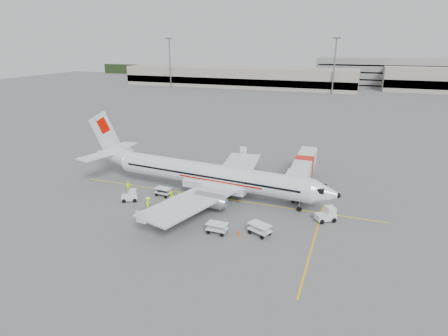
# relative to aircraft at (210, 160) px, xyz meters

# --- Properties ---
(ground) EXTENTS (360.00, 360.00, 0.00)m
(ground) POSITION_rel_aircraft_xyz_m (1.49, -0.61, -5.21)
(ground) COLOR #56595B
(stripe_lead) EXTENTS (44.00, 0.20, 0.01)m
(stripe_lead) POSITION_rel_aircraft_xyz_m (1.49, -0.61, -5.20)
(stripe_lead) COLOR yellow
(stripe_lead) RESTS_ON ground
(stripe_cross) EXTENTS (0.20, 20.00, 0.01)m
(stripe_cross) POSITION_rel_aircraft_xyz_m (15.49, -8.61, -5.20)
(stripe_cross) COLOR yellow
(stripe_cross) RESTS_ON ground
(terminal_west) EXTENTS (110.00, 22.00, 9.00)m
(terminal_west) POSITION_rel_aircraft_xyz_m (-38.51, 129.39, -0.71)
(terminal_west) COLOR gray
(terminal_west) RESTS_ON ground
(parking_garage) EXTENTS (62.00, 24.00, 14.00)m
(parking_garage) POSITION_rel_aircraft_xyz_m (26.49, 159.39, 1.79)
(parking_garage) COLOR slate
(parking_garage) RESTS_ON ground
(treeline) EXTENTS (300.00, 3.00, 6.00)m
(treeline) POSITION_rel_aircraft_xyz_m (1.49, 174.39, -2.21)
(treeline) COLOR black
(treeline) RESTS_ON ground
(mast_west) EXTENTS (3.20, 1.20, 22.00)m
(mast_west) POSITION_rel_aircraft_xyz_m (-68.51, 117.39, 5.79)
(mast_west) COLOR slate
(mast_west) RESTS_ON ground
(mast_center) EXTENTS (3.20, 1.20, 22.00)m
(mast_center) POSITION_rel_aircraft_xyz_m (6.49, 117.39, 5.79)
(mast_center) COLOR slate
(mast_center) RESTS_ON ground
(aircraft) EXTENTS (40.22, 32.78, 10.42)m
(aircraft) POSITION_rel_aircraft_xyz_m (0.00, 0.00, 0.00)
(aircraft) COLOR white
(aircraft) RESTS_ON ground
(jet_bridge) EXTENTS (3.69, 17.48, 4.57)m
(jet_bridge) POSITION_rel_aircraft_xyz_m (11.76, 7.78, -2.92)
(jet_bridge) COLOR silver
(jet_bridge) RESTS_ON ground
(belt_loader) EXTENTS (4.85, 1.85, 2.62)m
(belt_loader) POSITION_rel_aircraft_xyz_m (-2.83, -9.64, -3.90)
(belt_loader) COLOR silver
(belt_loader) RESTS_ON ground
(tug_fore) EXTENTS (2.72, 2.47, 1.83)m
(tug_fore) POSITION_rel_aircraft_xyz_m (16.15, -2.69, -4.29)
(tug_fore) COLOR silver
(tug_fore) RESTS_ON ground
(tug_mid) EXTENTS (2.11, 1.37, 1.53)m
(tug_mid) POSITION_rel_aircraft_xyz_m (-0.50, -6.29, -4.44)
(tug_mid) COLOR silver
(tug_mid) RESTS_ON ground
(tug_aft) EXTENTS (2.44, 2.03, 1.64)m
(tug_aft) POSITION_rel_aircraft_xyz_m (-9.66, -5.74, -4.39)
(tug_aft) COLOR silver
(tug_aft) RESTS_ON ground
(cart_loaded_a) EXTENTS (2.71, 2.22, 1.23)m
(cart_loaded_a) POSITION_rel_aircraft_xyz_m (-0.94, -5.10, -4.60)
(cart_loaded_a) COLOR silver
(cart_loaded_a) RESTS_ON ground
(cart_loaded_b) EXTENTS (2.43, 1.60, 1.19)m
(cart_loaded_b) POSITION_rel_aircraft_xyz_m (-6.20, -2.61, -4.61)
(cart_loaded_b) COLOR silver
(cart_loaded_b) RESTS_ON ground
(cart_empty_a) EXTENTS (2.40, 1.44, 1.24)m
(cart_empty_a) POSITION_rel_aircraft_xyz_m (4.88, -10.10, -4.59)
(cart_empty_a) COLOR silver
(cart_empty_a) RESTS_ON ground
(cart_empty_b) EXTENTS (2.94, 2.42, 1.33)m
(cart_empty_b) POSITION_rel_aircraft_xyz_m (9.52, -8.77, -4.54)
(cart_empty_b) COLOR silver
(cart_empty_b) RESTS_ON ground
(cone_nose) EXTENTS (0.33, 0.33, 0.54)m
(cone_nose) POSITION_rel_aircraft_xyz_m (16.26, 0.63, -4.94)
(cone_nose) COLOR #EA4D04
(cone_nose) RESTS_ON ground
(cone_port) EXTENTS (0.38, 0.38, 0.61)m
(cone_port) POSITION_rel_aircraft_xyz_m (4.12, 10.95, -4.90)
(cone_port) COLOR #EA4D04
(cone_port) RESTS_ON ground
(cone_stbd) EXTENTS (0.41, 0.41, 0.66)m
(cone_stbd) POSITION_rel_aircraft_xyz_m (7.32, -9.58, -4.88)
(cone_stbd) COLOR #EA4D04
(cone_stbd) RESTS_ON ground
(crew_a) EXTENTS (0.78, 0.60, 1.89)m
(crew_a) POSITION_rel_aircraft_xyz_m (-2.44, -5.15, -4.26)
(crew_a) COLOR #C8FE1D
(crew_a) RESTS_ON ground
(crew_b) EXTENTS (1.16, 1.18, 1.92)m
(crew_b) POSITION_rel_aircraft_xyz_m (-3.60, -5.07, -4.25)
(crew_b) COLOR #C8FE1D
(crew_b) RESTS_ON ground
(crew_c) EXTENTS (0.84, 1.26, 1.81)m
(crew_c) POSITION_rel_aircraft_xyz_m (-5.72, -7.34, -4.30)
(crew_c) COLOR #C8FE1D
(crew_c) RESTS_ON ground
(crew_d) EXTENTS (1.08, 0.83, 1.71)m
(crew_d) POSITION_rel_aircraft_xyz_m (-11.56, -3.22, -4.35)
(crew_d) COLOR #C8FE1D
(crew_d) RESTS_ON ground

